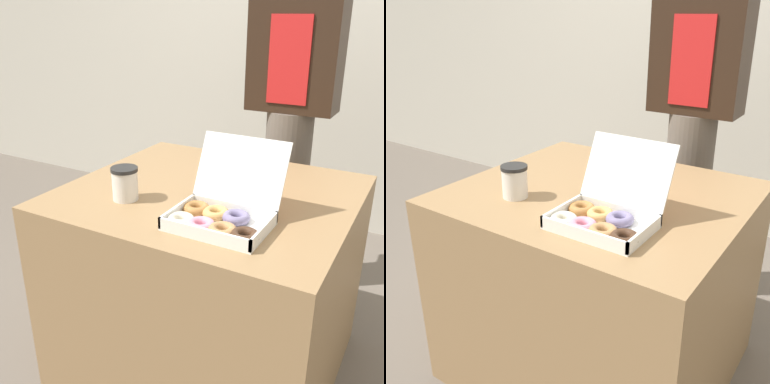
% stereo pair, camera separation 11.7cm
% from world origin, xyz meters
% --- Properties ---
extents(ground_plane, '(14.00, 14.00, 0.00)m').
position_xyz_m(ground_plane, '(0.00, 0.00, 0.00)').
color(ground_plane, '#665B51').
extents(wall_back, '(10.00, 0.05, 2.60)m').
position_xyz_m(wall_back, '(0.00, 1.57, 1.30)').
color(wall_back, beige).
rests_on(wall_back, ground_plane).
extents(table, '(0.99, 0.89, 0.76)m').
position_xyz_m(table, '(0.00, 0.00, 0.38)').
color(table, '#99754C').
rests_on(table, ground_plane).
extents(donut_box, '(0.32, 0.31, 0.23)m').
position_xyz_m(donut_box, '(0.15, -0.23, 0.80)').
color(donut_box, white).
rests_on(donut_box, table).
extents(coffee_cup, '(0.09, 0.09, 0.11)m').
position_xyz_m(coffee_cup, '(-0.21, -0.21, 0.82)').
color(coffee_cup, silver).
rests_on(coffee_cup, table).
extents(person_customer, '(0.40, 0.22, 1.73)m').
position_xyz_m(person_customer, '(0.06, 0.71, 0.95)').
color(person_customer, '#665B51').
rests_on(person_customer, ground_plane).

